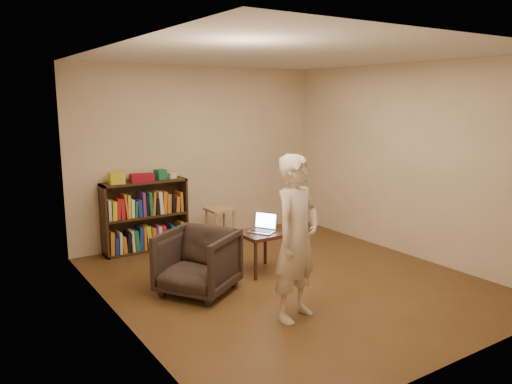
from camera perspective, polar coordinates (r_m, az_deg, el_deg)
floor at (r=6.04m, az=3.64°, el=-10.05°), size 4.50×4.50×0.00m
ceiling at (r=5.67m, az=3.96°, el=15.33°), size 4.50×4.50×0.00m
wall_back at (r=7.62m, az=-6.45°, el=4.32°), size 4.00×0.00×4.00m
wall_left at (r=4.80m, az=-15.67°, el=0.21°), size 0.00×4.50×4.50m
wall_right at (r=7.09m, az=16.85°, el=3.45°), size 0.00×4.50×4.50m
bookshelf at (r=7.25m, az=-12.55°, el=-3.12°), size 1.20×0.30×1.00m
box_yellow at (r=6.96m, az=-15.64°, el=1.55°), size 0.20×0.15×0.16m
red_cloth at (r=7.08m, az=-12.90°, el=1.60°), size 0.35×0.28×0.10m
box_green at (r=7.22m, az=-10.88°, el=2.00°), size 0.16×0.16×0.14m
box_white at (r=7.30m, az=-9.57°, el=1.88°), size 0.10×0.10×0.08m
stool at (r=7.39m, az=-4.14°, el=-2.62°), size 0.38×0.38×0.55m
armchair at (r=5.61m, az=-6.69°, el=-7.96°), size 1.06×1.06×0.71m
side_table at (r=6.20m, az=0.54°, el=-5.38°), size 0.50×0.50×0.51m
laptop at (r=6.20m, az=0.85°, el=-4.01°), size 0.37×0.39×0.23m
person at (r=4.83m, az=4.67°, el=-5.29°), size 0.68×0.55×1.62m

